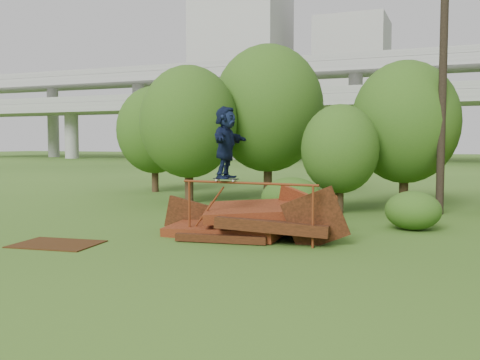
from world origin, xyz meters
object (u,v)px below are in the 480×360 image
at_px(skater, 226,142).
at_px(flat_plate, 57,244).
at_px(utility_pole, 443,79).
at_px(scrap_pile, 252,222).

bearing_deg(skater, flat_plate, 118.77).
xyz_separation_m(skater, utility_pole, (5.08, 7.64, 2.24)).
bearing_deg(skater, scrap_pile, -32.64).
relative_size(scrap_pile, utility_pole, 0.60).
bearing_deg(scrap_pile, flat_plate, -145.24).
relative_size(scrap_pile, flat_plate, 2.76).
relative_size(skater, utility_pole, 0.20).
bearing_deg(utility_pole, skater, -123.63).
distance_m(scrap_pile, utility_pole, 9.40).
height_order(scrap_pile, utility_pole, utility_pole).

